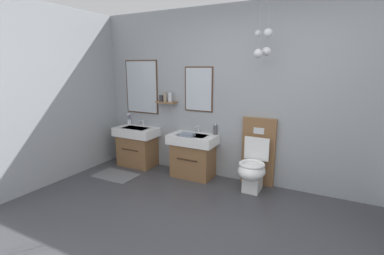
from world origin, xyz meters
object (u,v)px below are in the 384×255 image
Objects in this scene: toothbrush_cup at (129,121)px; soap_dispenser at (215,130)px; folded_hand_towel at (187,135)px; toilet at (255,163)px; vanity_sink_right at (193,154)px; vanity_sink_left at (137,145)px.

soap_dispenser is at bearing 0.36° from toothbrush_cup.
folded_hand_towel is at bearing -11.74° from toothbrush_cup.
toilet is 5.64× the size of soap_dispenser.
vanity_sink_right is at bearing -6.18° from toothbrush_cup.
vanity_sink_left and vanity_sink_right have the same top height.
toothbrush_cup is (-1.40, 0.15, 0.38)m from vanity_sink_right.
soap_dispenser is at bearing 6.56° from vanity_sink_left.
toilet is 4.55× the size of folded_hand_towel.
toilet reaches higher than soap_dispenser.
vanity_sink_right is 4.18× the size of soap_dispenser.
vanity_sink_left is 4.18× the size of soap_dispenser.
toilet reaches higher than toothbrush_cup.
soap_dispenser is 0.81× the size of folded_hand_towel.
soap_dispenser is (0.30, 0.16, 0.39)m from vanity_sink_right.
folded_hand_towel is (1.07, -0.13, 0.34)m from vanity_sink_left.
toilet is 0.80m from soap_dispenser.
vanity_sink_left is 0.50m from toothbrush_cup.
soap_dispenser is at bearing 28.27° from vanity_sink_right.
toothbrush_cup is at bearing -179.64° from soap_dispenser.
toothbrush_cup is 1.18× the size of soap_dispenser.
soap_dispenser is at bearing 40.61° from folded_hand_towel.
folded_hand_towel is at bearing -139.39° from soap_dispenser.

